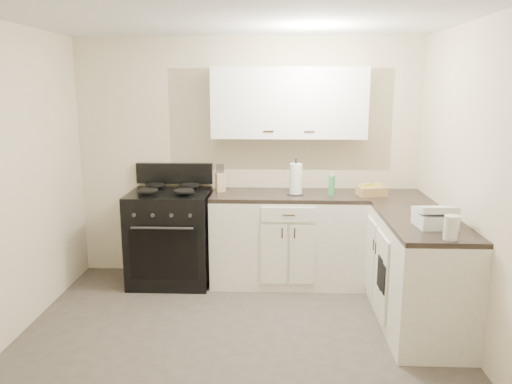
{
  "coord_description": "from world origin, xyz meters",
  "views": [
    {
      "loc": [
        0.29,
        -3.44,
        2.0
      ],
      "look_at": [
        0.13,
        0.85,
        1.09
      ],
      "focal_mm": 35.0,
      "sensor_mm": 36.0,
      "label": 1
    }
  ],
  "objects_px": {
    "stove": "(171,238)",
    "wicker_basket": "(372,191)",
    "countertop_grill": "(435,220)",
    "paper_towel": "(296,179)",
    "knife_block": "(220,182)"
  },
  "relations": [
    {
      "from": "stove",
      "to": "wicker_basket",
      "type": "height_order",
      "value": "wicker_basket"
    },
    {
      "from": "stove",
      "to": "wicker_basket",
      "type": "xyz_separation_m",
      "value": [
        2.03,
        -0.03,
        0.52
      ]
    },
    {
      "from": "stove",
      "to": "countertop_grill",
      "type": "xyz_separation_m",
      "value": [
        2.31,
        -1.15,
        0.53
      ]
    },
    {
      "from": "stove",
      "to": "countertop_grill",
      "type": "height_order",
      "value": "countertop_grill"
    },
    {
      "from": "paper_towel",
      "to": "wicker_basket",
      "type": "bearing_deg",
      "value": -1.76
    },
    {
      "from": "countertop_grill",
      "to": "wicker_basket",
      "type": "bearing_deg",
      "value": 99.07
    },
    {
      "from": "wicker_basket",
      "to": "countertop_grill",
      "type": "height_order",
      "value": "countertop_grill"
    },
    {
      "from": "knife_block",
      "to": "countertop_grill",
      "type": "height_order",
      "value": "knife_block"
    },
    {
      "from": "stove",
      "to": "wicker_basket",
      "type": "relative_size",
      "value": 3.66
    },
    {
      "from": "knife_block",
      "to": "paper_towel",
      "type": "height_order",
      "value": "paper_towel"
    },
    {
      "from": "stove",
      "to": "paper_towel",
      "type": "bearing_deg",
      "value": -0.16
    },
    {
      "from": "paper_towel",
      "to": "wicker_basket",
      "type": "xyz_separation_m",
      "value": [
        0.75,
        -0.02,
        -0.11
      ]
    },
    {
      "from": "paper_towel",
      "to": "countertop_grill",
      "type": "relative_size",
      "value": 1.1
    },
    {
      "from": "stove",
      "to": "wicker_basket",
      "type": "distance_m",
      "value": 2.1
    },
    {
      "from": "countertop_grill",
      "to": "stove",
      "type": "bearing_deg",
      "value": 148.83
    }
  ]
}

